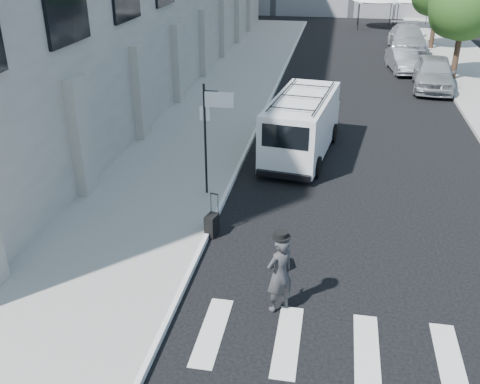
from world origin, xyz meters
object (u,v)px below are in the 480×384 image
at_px(briefcase, 284,261).
at_px(parked_car_a, 434,73).
at_px(parked_car_c, 407,38).
at_px(suitcase, 212,225).
at_px(parked_car_b, 403,60).
at_px(cargo_van, 302,124).
at_px(businessman, 280,274).

bearing_deg(briefcase, parked_car_a, 55.49).
height_order(briefcase, parked_car_a, parked_car_a).
distance_m(briefcase, parked_car_c, 29.21).
distance_m(suitcase, parked_car_b, 22.03).
bearing_deg(cargo_van, parked_car_b, 78.46).
xyz_separation_m(cargo_van, parked_car_a, (6.17, 10.57, -0.30)).
bearing_deg(businessman, cargo_van, -133.33).
bearing_deg(parked_car_c, parked_car_b, -97.08).
relative_size(businessman, briefcase, 4.22).
height_order(briefcase, parked_car_b, parked_car_b).
distance_m(businessman, parked_car_b, 24.25).
distance_m(briefcase, parked_car_a, 19.29).
distance_m(suitcase, parked_car_a, 18.97).
bearing_deg(parked_car_a, suitcase, -109.91).
relative_size(businessman, parked_car_c, 0.31).
relative_size(suitcase, parked_car_a, 0.24).
bearing_deg(parked_car_b, businessman, -108.67).
bearing_deg(suitcase, cargo_van, 86.46).
bearing_deg(briefcase, parked_car_c, 62.53).
bearing_deg(parked_car_c, businessman, -100.14).
bearing_deg(suitcase, briefcase, -16.29).
xyz_separation_m(briefcase, cargo_van, (-0.18, 7.75, 0.99)).
bearing_deg(cargo_van, suitcase, -99.12).
relative_size(businessman, suitcase, 1.54).
xyz_separation_m(businessman, parked_car_c, (5.55, 30.33, -0.07)).
xyz_separation_m(businessman, parked_car_a, (5.94, 20.00, -0.07)).
xyz_separation_m(parked_car_a, parked_car_c, (-0.39, 10.33, -0.00)).
distance_m(businessman, briefcase, 1.84).
relative_size(suitcase, cargo_van, 0.20).
bearing_deg(businessman, suitcase, -97.42).
bearing_deg(briefcase, cargo_van, 74.93).
relative_size(briefcase, cargo_van, 0.07).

